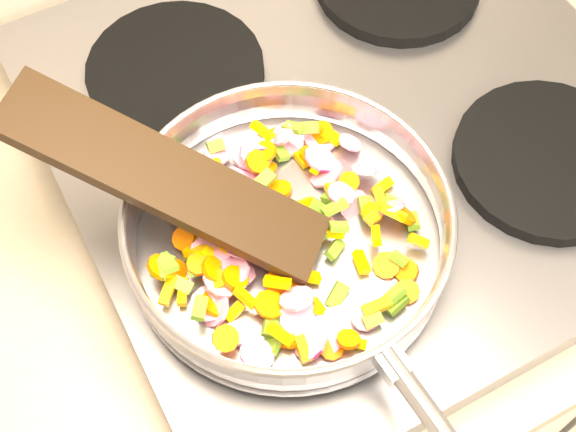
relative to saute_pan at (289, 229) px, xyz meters
name	(u,v)px	position (x,y,z in m)	size (l,w,h in m)	color
cooktop	(353,130)	(0.13, 0.11, -0.07)	(0.60, 0.60, 0.04)	#939399
grate_fl	(302,280)	(-0.01, -0.03, -0.04)	(0.19, 0.19, 0.02)	black
grate_fr	(548,160)	(0.27, -0.03, -0.04)	(0.19, 0.19, 0.02)	black
grate_bl	(175,71)	(-0.01, 0.25, -0.04)	(0.19, 0.19, 0.02)	black
saute_pan	(289,229)	(0.00, 0.00, 0.00)	(0.33, 0.50, 0.06)	#9E9EA5
vegetable_heap	(277,236)	(-0.01, 0.01, -0.01)	(0.25, 0.26, 0.04)	#C7135A
wooden_spatula	(166,178)	(-0.08, 0.07, 0.04)	(0.30, 0.07, 0.01)	black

